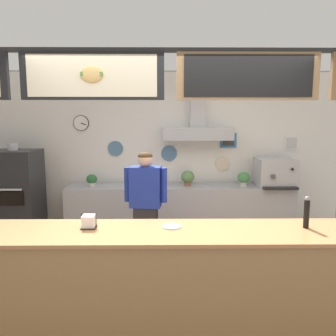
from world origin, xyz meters
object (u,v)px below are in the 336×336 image
Objects in this scene: potted_thyme at (92,180)px; pepper_grinder at (307,212)px; pizza_oven at (16,201)px; espresso_machine at (275,173)px; condiment_plate at (171,226)px; shop_worker at (146,209)px; potted_oregano at (244,178)px; potted_sage at (188,177)px; napkin_holder at (89,222)px; potted_rosemary at (138,179)px.

pepper_grinder is at bearing -45.30° from potted_thyme.
pizza_oven is 4.05m from pepper_grinder.
espresso_machine is 2.89m from condiment_plate.
shop_worker is (1.97, -0.81, 0.09)m from pizza_oven.
shop_worker reaches higher than potted_oregano.
condiment_plate is (1.19, -2.35, 0.01)m from potted_thyme.
potted_sage is 1.79× the size of napkin_holder.
potted_sage is 2.58m from pepper_grinder.
pizza_oven is at bearing -172.96° from potted_sage.
condiment_plate is (-1.67, -2.35, -0.10)m from espresso_machine.
potted_rosemary is 1.24× the size of condiment_plate.
pepper_grinder reaches higher than potted_oregano.
potted_sage is at bearing 178.06° from espresso_machine.
condiment_plate is at bearing 0.88° from napkin_holder.
pepper_grinder is (1.16, -0.03, 0.13)m from condiment_plate.
napkin_holder reaches higher than potted_oregano.
shop_worker is 7.61× the size of potted_rosemary.
potted_thyme is (-0.90, 1.07, 0.18)m from shop_worker.
pepper_grinder is (1.87, -0.02, 0.09)m from napkin_holder.
pepper_grinder is at bearing -31.68° from pizza_oven.
espresso_machine is 4.30× the size of napkin_holder.
potted_thyme is 0.69× the size of pepper_grinder.
pizza_oven is 2.13m from shop_worker.
shop_worker is at bearing 138.08° from pepper_grinder.
potted_oregano is at bearing -136.89° from shop_worker.
potted_oregano is 1.67× the size of napkin_holder.
potted_rosemary is 1.56× the size of napkin_holder.
potted_rosemary is (-2.14, 0.01, -0.10)m from espresso_machine.
espresso_machine is 2.14m from potted_rosemary.
pizza_oven is at bearing -171.27° from potted_rosemary.
potted_thyme is at bearing -177.88° from potted_sage.
espresso_machine is at bearing 3.94° from pizza_oven.
potted_rosemary is (-0.77, -0.04, -0.02)m from potted_sage.
napkin_holder is 0.48× the size of pepper_grinder.
espresso_machine is 2.57× the size of potted_oregano.
potted_thyme is 2.40m from napkin_holder.
pizza_oven is at bearing -15.43° from shop_worker.
shop_worker is at bearing -143.76° from potted_oregano.
potted_rosemary is 2.41m from condiment_plate.
pepper_grinder is at bearing -55.75° from potted_rosemary.
potted_oregano is 2.39m from pepper_grinder.
pizza_oven is 1.03× the size of shop_worker.
potted_oregano is at bearing 51.36° from napkin_holder.
potted_rosemary is (0.72, 0.01, 0.01)m from potted_thyme.
napkin_holder is at bearing -179.12° from condiment_plate.
potted_thyme is at bearing -178.88° from potted_rosemary.
espresso_machine is at bearing -0.13° from potted_rosemary.
condiment_plate is (0.47, -2.36, -0.00)m from potted_rosemary.
espresso_machine is 2.41× the size of potted_sage.
pepper_grinder is (1.63, -2.39, 0.13)m from potted_rosemary.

